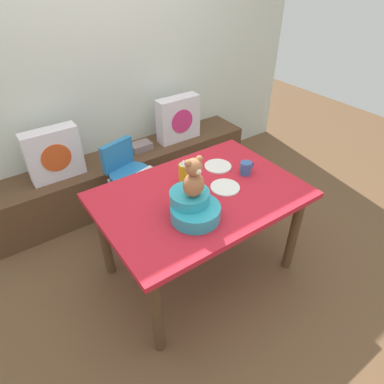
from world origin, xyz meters
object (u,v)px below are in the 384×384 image
at_px(book_stack, 141,146).
at_px(infant_seat_teal, 193,207).
at_px(pillow_floral_left, 54,154).
at_px(ketchup_bottle, 184,172).
at_px(dining_table, 200,205).
at_px(dinner_plate_far, 225,187).
at_px(pillow_floral_right, 178,119).
at_px(coffee_mug, 246,168).
at_px(dinner_plate_near, 218,166).
at_px(teddy_bear, 194,178).
at_px(highchair, 129,175).

relative_size(book_stack, infant_seat_teal, 0.61).
bearing_deg(pillow_floral_left, ketchup_bottle, -59.80).
distance_m(dining_table, dinner_plate_far, 0.21).
bearing_deg(pillow_floral_right, coffee_mug, -99.44).
distance_m(ketchup_bottle, dinner_plate_near, 0.33).
xyz_separation_m(infant_seat_teal, teddy_bear, (0.00, -0.00, 0.21)).
height_order(infant_seat_teal, teddy_bear, teddy_bear).
bearing_deg(pillow_floral_right, infant_seat_teal, -119.74).
bearing_deg(coffee_mug, dining_table, -179.03).
xyz_separation_m(book_stack, dining_table, (-0.18, -1.22, 0.15)).
xyz_separation_m(pillow_floral_left, highchair, (0.46, -0.42, -0.16)).
xyz_separation_m(dining_table, coffee_mug, (0.40, 0.01, 0.15)).
distance_m(pillow_floral_right, book_stack, 0.46).
bearing_deg(book_stack, infant_seat_teal, -104.32).
relative_size(pillow_floral_right, ketchup_bottle, 2.38).
bearing_deg(coffee_mug, book_stack, 100.63).
height_order(pillow_floral_right, ketchup_bottle, ketchup_bottle).
xyz_separation_m(pillow_floral_right, book_stack, (-0.43, 0.02, -0.19)).
bearing_deg(highchair, infant_seat_teal, -90.82).
bearing_deg(dinner_plate_near, ketchup_bottle, -175.18).
relative_size(coffee_mug, dinner_plate_near, 0.60).
xyz_separation_m(highchair, dinner_plate_near, (0.46, -0.59, 0.22)).
distance_m(book_stack, coffee_mug, 1.27).
xyz_separation_m(book_stack, teddy_bear, (-0.35, -1.38, 0.52)).
height_order(ketchup_bottle, coffee_mug, ketchup_bottle).
xyz_separation_m(pillow_floral_left, pillow_floral_right, (1.23, 0.00, 0.00)).
relative_size(highchair, dinner_plate_near, 3.95).
relative_size(dining_table, infant_seat_teal, 4.09).
distance_m(pillow_floral_left, book_stack, 0.82).
relative_size(book_stack, dinner_plate_near, 1.00).
relative_size(pillow_floral_right, coffee_mug, 3.67).
relative_size(teddy_bear, coffee_mug, 2.08).
bearing_deg(ketchup_bottle, highchair, 102.60).
bearing_deg(infant_seat_teal, teddy_bear, -90.00).
relative_size(pillow_floral_left, teddy_bear, 1.76).
distance_m(pillow_floral_left, coffee_mug, 1.58).
relative_size(teddy_bear, dinner_plate_far, 1.25).
distance_m(infant_seat_teal, dinner_plate_far, 0.37).
relative_size(book_stack, dinner_plate_far, 1.00).
bearing_deg(pillow_floral_right, book_stack, 177.18).
bearing_deg(pillow_floral_left, book_stack, 1.49).
relative_size(dining_table, ketchup_bottle, 7.30).
relative_size(pillow_floral_right, teddy_bear, 1.76).
bearing_deg(pillow_floral_right, ketchup_bottle, -121.22).
distance_m(book_stack, teddy_bear, 1.52).
bearing_deg(highchair, dinner_plate_near, -52.00).
xyz_separation_m(highchair, dinner_plate_far, (0.33, -0.83, 0.22)).
relative_size(dining_table, dinner_plate_far, 6.75).
height_order(pillow_floral_left, infant_seat_teal, same).
relative_size(pillow_floral_left, ketchup_bottle, 2.38).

